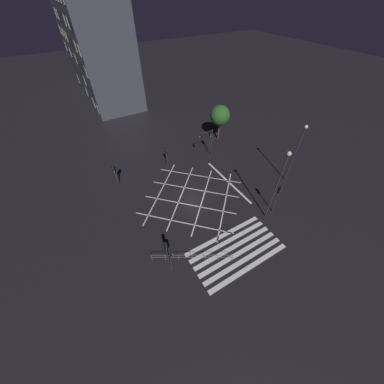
{
  "coord_description": "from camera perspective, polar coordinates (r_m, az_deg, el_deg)",
  "views": [
    {
      "loc": [
        -10.24,
        -17.36,
        21.0
      ],
      "look_at": [
        0.0,
        0.0,
        0.92
      ],
      "focal_mm": 20.0,
      "sensor_mm": 36.0,
      "label": 1
    }
  ],
  "objects": [
    {
      "name": "traffic_light_nw_cross",
      "position": [
        30.66,
        -19.99,
        4.92
      ],
      "size": [
        0.36,
        0.39,
        3.64
      ],
      "rotation": [
        0.0,
        0.0,
        -1.57
      ],
      "color": "#2D2D30",
      "rests_on": "ground_plane"
    },
    {
      "name": "traffic_light_nw_main",
      "position": [
        30.97,
        -19.63,
        5.46
      ],
      "size": [
        0.39,
        0.36,
        3.63
      ],
      "color": "#2D2D30",
      "rests_on": "ground_plane"
    },
    {
      "name": "traffic_light_ne_cross",
      "position": [
        35.44,
        4.81,
        14.18
      ],
      "size": [
        0.36,
        0.39,
        4.18
      ],
      "rotation": [
        0.0,
        0.0,
        -1.57
      ],
      "color": "#2D2D30",
      "rests_on": "ground_plane"
    },
    {
      "name": "street_lamp_east",
      "position": [
        31.37,
        26.48,
        10.89
      ],
      "size": [
        0.46,
        0.46,
        8.67
      ],
      "color": "#2D2D30",
      "rests_on": "ground_plane"
    },
    {
      "name": "traffic_light_median_north",
      "position": [
        33.13,
        -6.85,
        10.23
      ],
      "size": [
        0.36,
        0.39,
        3.25
      ],
      "rotation": [
        0.0,
        0.0,
        -1.57
      ],
      "color": "#2D2D30",
      "rests_on": "ground_plane"
    },
    {
      "name": "traffic_light_sw_main",
      "position": [
        20.96,
        -5.68,
        -16.73
      ],
      "size": [
        0.39,
        0.36,
        3.67
      ],
      "color": "#2D2D30",
      "rests_on": "ground_plane"
    },
    {
      "name": "street_tree_near",
      "position": [
        39.15,
        7.48,
        19.54
      ],
      "size": [
        3.41,
        3.41,
        6.19
      ],
      "color": "#473323",
      "rests_on": "ground_plane"
    },
    {
      "name": "traffic_light_se_cross",
      "position": [
        27.18,
        21.94,
        -0.53
      ],
      "size": [
        0.36,
        0.39,
        4.26
      ],
      "rotation": [
        0.0,
        0.0,
        1.57
      ],
      "color": "#2D2D30",
      "rests_on": "ground_plane"
    },
    {
      "name": "ground_plane",
      "position": [
        29.11,
        0.0,
        -1.28
      ],
      "size": [
        200.0,
        200.0,
        0.0
      ],
      "primitive_type": "plane",
      "color": "black"
    },
    {
      "name": "traffic_light_ne_main",
      "position": [
        34.52,
        3.73,
        14.04
      ],
      "size": [
        2.45,
        0.36,
        4.58
      ],
      "rotation": [
        0.0,
        0.0,
        3.14
      ],
      "color": "#2D2D30",
      "rests_on": "ground_plane"
    },
    {
      "name": "road_markings",
      "position": [
        26.11,
        7.62,
        -9.24
      ],
      "size": [
        15.25,
        19.55,
        0.01
      ],
      "color": "silver",
      "rests_on": "ground_plane"
    },
    {
      "name": "traffic_light_sw_cross",
      "position": [
        21.57,
        -6.91,
        -14.81
      ],
      "size": [
        0.36,
        0.39,
        3.48
      ],
      "rotation": [
        0.0,
        0.0,
        1.57
      ],
      "color": "#2D2D30",
      "rests_on": "ground_plane"
    },
    {
      "name": "office_building",
      "position": [
        61.69,
        -24.86,
        33.11
      ],
      "size": [
        10.06,
        29.1,
        23.56
      ],
      "rotation": [
        0.0,
        0.0,
        -1.57
      ],
      "color": "#3D424C",
      "rests_on": "ground_plane"
    },
    {
      "name": "pedestrian_railing",
      "position": [
        23.07,
        0.0,
        -16.9
      ],
      "size": [
        7.28,
        4.31,
        1.05
      ],
      "rotation": [
        0.0,
        0.0,
        -0.53
      ],
      "color": "gray",
      "rests_on": "ground_plane"
    },
    {
      "name": "street_lamp_west",
      "position": [
        24.15,
        22.32,
        3.38
      ],
      "size": [
        0.46,
        0.46,
        9.6
      ],
      "color": "#2D2D30",
      "rests_on": "ground_plane"
    }
  ]
}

